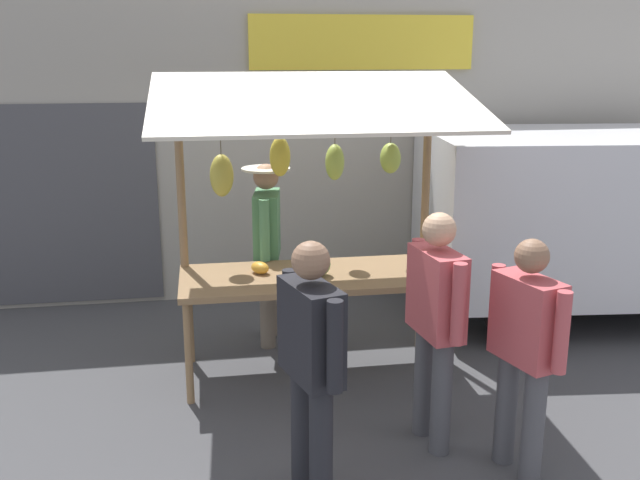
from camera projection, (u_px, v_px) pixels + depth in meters
The scene contains 8 objects.
ground_plane at pixel (314, 372), 6.17m from camera, with size 40.00×40.00×0.00m, color #424244.
street_backdrop at pixel (279, 142), 7.82m from camera, with size 9.00×0.30×3.40m.
market_stall at pixel (312, 194), 5.80m from camera, with size 2.50×1.46×2.50m.
vendor_with_sunhat at pixel (267, 238), 6.58m from camera, with size 0.44×0.71×1.69m.
shopper_with_shopping_bag at pixel (525, 342), 4.51m from camera, with size 0.34×0.66×1.57m.
shopper_in_grey_tee at pixel (436, 314), 4.83m from camera, with size 0.29×0.70×1.66m.
shopper_with_ponytail at pixel (311, 356), 4.19m from camera, with size 0.35×0.68×1.64m.
parked_van at pixel (629, 208), 7.30m from camera, with size 4.56×2.28×1.88m.
Camera 1 is at (0.87, 5.61, 2.67)m, focal length 40.40 mm.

